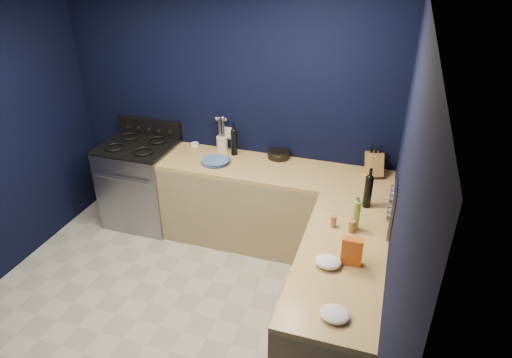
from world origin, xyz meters
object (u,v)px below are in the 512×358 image
at_px(plate_stack, 216,161).
at_px(gas_range, 142,185).
at_px(knife_block, 374,164).
at_px(crouton_bag, 352,251).
at_px(utensil_crock, 222,143).

bearing_deg(plate_stack, gas_range, 177.38).
relative_size(knife_block, crouton_bag, 1.05).
bearing_deg(utensil_crock, knife_block, -2.79).
bearing_deg(gas_range, plate_stack, -2.62).
height_order(plate_stack, crouton_bag, crouton_bag).
xyz_separation_m(plate_stack, crouton_bag, (1.51, -1.18, 0.09)).
relative_size(gas_range, plate_stack, 3.28).
xyz_separation_m(gas_range, crouton_bag, (2.44, -1.22, 0.55)).
relative_size(gas_range, utensil_crock, 6.06).
bearing_deg(plate_stack, utensil_crock, 98.49).
height_order(gas_range, utensil_crock, utensil_crock).
height_order(gas_range, plate_stack, plate_stack).
bearing_deg(utensil_crock, gas_range, -162.98).
bearing_deg(crouton_bag, plate_stack, 140.28).
bearing_deg(plate_stack, crouton_bag, -38.09).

